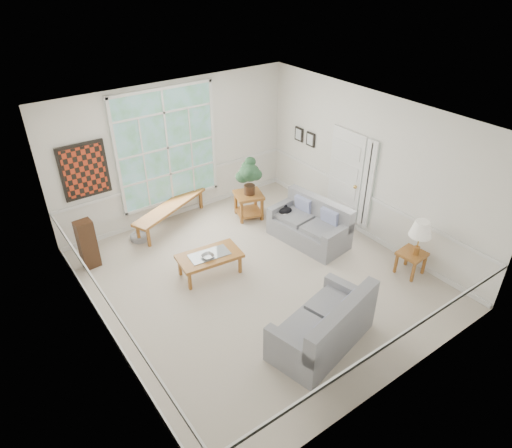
% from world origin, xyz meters
% --- Properties ---
extents(floor, '(5.50, 6.00, 0.01)m').
position_xyz_m(floor, '(0.00, 0.00, -0.01)').
color(floor, '#B9AD9C').
rests_on(floor, ground).
extents(ceiling, '(5.50, 6.00, 0.02)m').
position_xyz_m(ceiling, '(0.00, 0.00, 3.00)').
color(ceiling, white).
rests_on(ceiling, ground).
extents(wall_back, '(5.50, 0.02, 3.00)m').
position_xyz_m(wall_back, '(0.00, 3.00, 1.50)').
color(wall_back, white).
rests_on(wall_back, ground).
extents(wall_front, '(5.50, 0.02, 3.00)m').
position_xyz_m(wall_front, '(0.00, -3.00, 1.50)').
color(wall_front, white).
rests_on(wall_front, ground).
extents(wall_left, '(0.02, 6.00, 3.00)m').
position_xyz_m(wall_left, '(-2.75, 0.00, 1.50)').
color(wall_left, white).
rests_on(wall_left, ground).
extents(wall_right, '(0.02, 6.00, 3.00)m').
position_xyz_m(wall_right, '(2.75, 0.00, 1.50)').
color(wall_right, white).
rests_on(wall_right, ground).
extents(window_back, '(2.30, 0.08, 2.40)m').
position_xyz_m(window_back, '(-0.20, 2.96, 1.65)').
color(window_back, white).
rests_on(window_back, wall_back).
extents(entry_door, '(0.08, 0.90, 2.10)m').
position_xyz_m(entry_door, '(2.71, 0.60, 1.05)').
color(entry_door, white).
rests_on(entry_door, floor).
extents(door_sidelight, '(0.08, 0.26, 1.90)m').
position_xyz_m(door_sidelight, '(2.71, -0.03, 1.15)').
color(door_sidelight, white).
rests_on(door_sidelight, wall_right).
extents(wall_art, '(0.90, 0.06, 1.10)m').
position_xyz_m(wall_art, '(-1.95, 2.95, 1.60)').
color(wall_art, maroon).
rests_on(wall_art, wall_back).
extents(wall_frame_near, '(0.04, 0.26, 0.32)m').
position_xyz_m(wall_frame_near, '(2.71, 1.75, 1.55)').
color(wall_frame_near, black).
rests_on(wall_frame_near, wall_right).
extents(wall_frame_far, '(0.04, 0.26, 0.32)m').
position_xyz_m(wall_frame_far, '(2.71, 2.15, 1.55)').
color(wall_frame_far, black).
rests_on(wall_frame_far, wall_right).
extents(loveseat_right, '(1.06, 1.72, 0.88)m').
position_xyz_m(loveseat_right, '(1.59, 0.41, 0.44)').
color(loveseat_right, gray).
rests_on(loveseat_right, floor).
extents(loveseat_front, '(1.87, 1.25, 0.92)m').
position_xyz_m(loveseat_front, '(-0.14, -1.84, 0.46)').
color(loveseat_front, gray).
rests_on(loveseat_front, floor).
extents(coffee_table, '(1.22, 0.76, 0.43)m').
position_xyz_m(coffee_table, '(-0.64, 0.64, 0.22)').
color(coffee_table, '#925823').
rests_on(coffee_table, floor).
extents(pewter_bowl, '(0.30, 0.30, 0.07)m').
position_xyz_m(pewter_bowl, '(-0.70, 0.58, 0.46)').
color(pewter_bowl, '#96969B').
rests_on(pewter_bowl, coffee_table).
extents(window_bench, '(2.02, 1.21, 0.48)m').
position_xyz_m(window_bench, '(-0.42, 2.65, 0.24)').
color(window_bench, '#925823').
rests_on(window_bench, floor).
extents(end_table, '(0.74, 0.74, 0.59)m').
position_xyz_m(end_table, '(1.14, 1.93, 0.29)').
color(end_table, '#925823').
rests_on(end_table, floor).
extents(houseplant, '(0.64, 0.64, 0.83)m').
position_xyz_m(houseplant, '(1.16, 1.92, 1.00)').
color(houseplant, '#24482B').
rests_on(houseplant, end_table).
extents(side_table, '(0.50, 0.50, 0.46)m').
position_xyz_m(side_table, '(2.40, -1.52, 0.23)').
color(side_table, '#925823').
rests_on(side_table, floor).
extents(table_lamp, '(0.42, 0.42, 0.69)m').
position_xyz_m(table_lamp, '(2.42, -1.58, 0.81)').
color(table_lamp, white).
rests_on(table_lamp, side_table).
extents(pet_bed, '(0.43, 0.43, 0.12)m').
position_xyz_m(pet_bed, '(-1.23, 2.51, 0.06)').
color(pet_bed, gray).
rests_on(pet_bed, floor).
extents(floor_speaker, '(0.32, 0.26, 0.99)m').
position_xyz_m(floor_speaker, '(-2.36, 2.19, 0.49)').
color(floor_speaker, '#372113').
rests_on(floor_speaker, floor).
extents(cat, '(0.33, 0.26, 0.14)m').
position_xyz_m(cat, '(1.41, 0.97, 0.52)').
color(cat, black).
rests_on(cat, loveseat_right).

